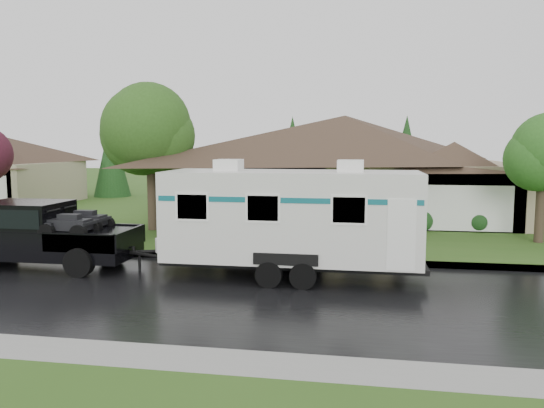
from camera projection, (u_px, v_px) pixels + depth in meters
The scene contains 10 objects.
ground at pixel (265, 276), 16.75m from camera, with size 140.00×140.00×0.00m, color #33591B.
road at pixel (252, 294), 14.79m from camera, with size 140.00×8.00×0.01m, color black.
curb at pixel (276, 259), 18.94m from camera, with size 140.00×0.50×0.15m, color gray.
lawn at pixel (310, 213), 31.44m from camera, with size 140.00×26.00×0.15m, color #33591B.
house_main at pixel (350, 154), 29.52m from camera, with size 19.44×10.80×6.90m.
tree_left_green at pixel (150, 132), 24.47m from camera, with size 3.98×3.98×6.60m.
tree_right_green at pixel (543, 156), 21.39m from camera, with size 3.08×3.08×5.09m.
shrub_row at pixel (341, 218), 25.45m from camera, with size 13.60×1.00×1.00m.
pickup_truck at pixel (34, 232), 17.98m from camera, with size 6.67×2.53×2.22m.
travel_trailer at pixel (292, 216), 16.43m from camera, with size 8.23×2.89×3.69m.
Camera 1 is at (2.96, -16.12, 4.17)m, focal length 35.00 mm.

